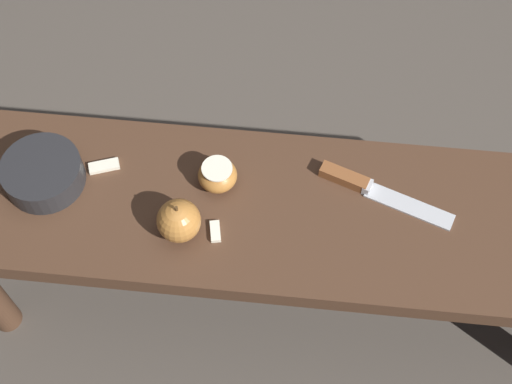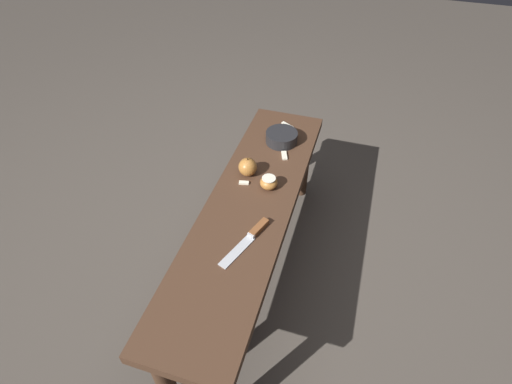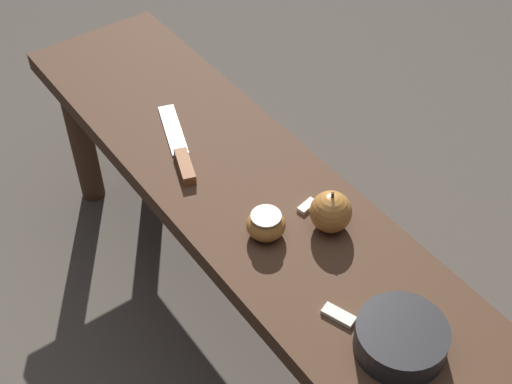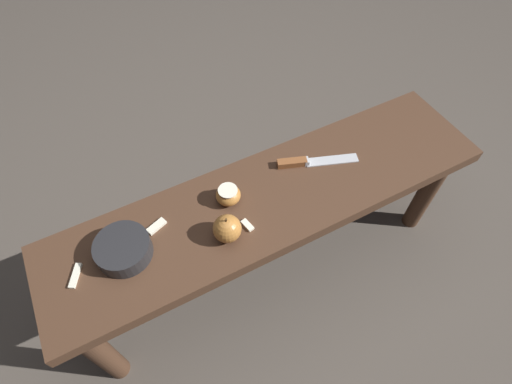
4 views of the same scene
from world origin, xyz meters
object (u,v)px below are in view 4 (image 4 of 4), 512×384
object	(u,v)px
apple_whole	(227,229)
knife	(305,162)
wooden_bench	(271,211)
bowl	(123,249)
apple_cut	(228,195)

from	to	relation	value
apple_whole	knife	bearing A→B (deg)	-159.47
wooden_bench	knife	world-z (taller)	knife
knife	apple_whole	bearing A→B (deg)	-139.45
knife	bowl	bearing A→B (deg)	-155.83
bowl	apple_cut	bearing A→B (deg)	-174.90
wooden_bench	knife	distance (m)	0.17
knife	apple_whole	size ratio (longest dim) A/B	2.86
knife	bowl	xyz separation A→B (m)	(0.55, 0.04, 0.02)
knife	apple_cut	distance (m)	0.25
knife	apple_cut	world-z (taller)	apple_cut
knife	bowl	world-z (taller)	bowl
bowl	apple_whole	bearing A→B (deg)	163.46
apple_whole	bowl	xyz separation A→B (m)	(0.25, -0.07, -0.01)
wooden_bench	apple_cut	xyz separation A→B (m)	(0.11, -0.04, 0.10)
knife	apple_cut	bearing A→B (deg)	-156.94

